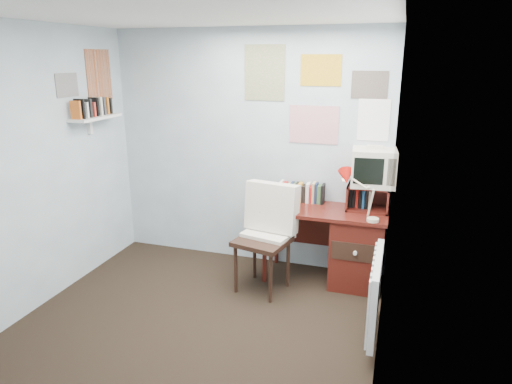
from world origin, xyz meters
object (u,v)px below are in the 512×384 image
desk_lamp (374,201)px  desk_chair (262,241)px  tv_riser (368,197)px  wall_shelf (96,117)px  desk (352,246)px  crt_tv (374,165)px  radiator (376,293)px

desk_lamp → desk_chair: bearing=-156.6°
desk_lamp → tv_riser: bearing=116.0°
wall_shelf → desk_chair: bearing=-0.6°
desk → tv_riser: bearing=43.0°
crt_tv → wall_shelf: size_ratio=0.66×
desk_chair → crt_tv: (0.96, 0.53, 0.70)m
desk_lamp → wall_shelf: size_ratio=0.64×
radiator → wall_shelf: bearing=169.1°
desk_lamp → radiator: size_ratio=0.50×
desk_chair → wall_shelf: (-1.76, 0.02, 1.11)m
crt_tv → radiator: bearing=-87.4°
tv_riser → wall_shelf: size_ratio=0.65×
tv_riser → crt_tv: size_ratio=0.97×
radiator → desk_chair: bearing=154.2°
desk_lamp → radiator: desk_lamp is taller
desk → tv_riser: (0.12, 0.11, 0.48)m
desk_lamp → wall_shelf: wall_shelf is taller
desk → radiator: size_ratio=1.50×
desk_lamp → radiator: bearing=-69.0°
desk_lamp → tv_riser: 0.35m
desk_chair → radiator: (1.10, -0.53, -0.09)m
desk_chair → desk: bearing=38.9°
desk_chair → wall_shelf: wall_shelf is taller
desk_lamp → radiator: (0.10, -0.71, -0.54)m
desk_lamp → crt_tv: (-0.05, 0.35, 0.25)m
tv_riser → radiator: 1.15m
desk → desk_chair: desk_chair is taller
desk_chair → tv_riser: size_ratio=2.53×
desk → desk_chair: size_ratio=1.18×
crt_tv → radiator: crt_tv is taller
crt_tv → tv_riser: bearing=-149.8°
crt_tv → desk: bearing=-143.4°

